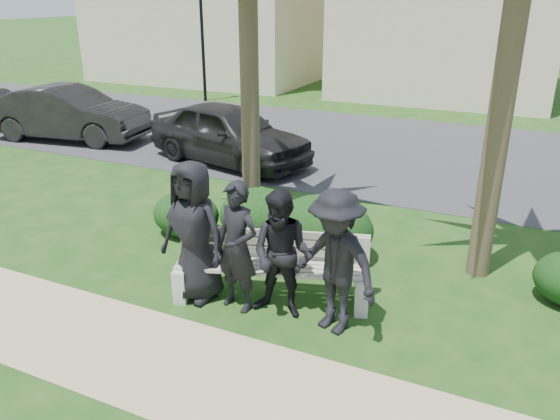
{
  "coord_description": "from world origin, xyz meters",
  "views": [
    {
      "loc": [
        2.5,
        -5.79,
        3.79
      ],
      "look_at": [
        -0.68,
        1.0,
        0.83
      ],
      "focal_mm": 35.0,
      "sensor_mm": 36.0,
      "label": 1
    }
  ],
  "objects_px": {
    "park_bench": "(273,272)",
    "car_b": "(69,114)",
    "man_c": "(282,255)",
    "man_b": "(237,247)",
    "car_a": "(229,133)",
    "man_d": "(335,262)",
    "street_lamp": "(202,20)",
    "man_a": "(194,232)"
  },
  "relations": [
    {
      "from": "man_a",
      "to": "car_a",
      "type": "distance_m",
      "value": 6.29
    },
    {
      "from": "man_a",
      "to": "car_a",
      "type": "bearing_deg",
      "value": 120.55
    },
    {
      "from": "man_d",
      "to": "car_a",
      "type": "distance_m",
      "value": 7.29
    },
    {
      "from": "park_bench",
      "to": "man_b",
      "type": "relative_size",
      "value": 1.57
    },
    {
      "from": "park_bench",
      "to": "man_a",
      "type": "bearing_deg",
      "value": -176.56
    },
    {
      "from": "man_d",
      "to": "car_a",
      "type": "bearing_deg",
      "value": 148.45
    },
    {
      "from": "park_bench",
      "to": "street_lamp",
      "type": "bearing_deg",
      "value": 108.33
    },
    {
      "from": "park_bench",
      "to": "man_b",
      "type": "xyz_separation_m",
      "value": [
        -0.32,
        -0.36,
        0.46
      ]
    },
    {
      "from": "park_bench",
      "to": "man_d",
      "type": "height_order",
      "value": "man_d"
    },
    {
      "from": "car_a",
      "to": "man_c",
      "type": "bearing_deg",
      "value": -130.79
    },
    {
      "from": "street_lamp",
      "to": "car_a",
      "type": "height_order",
      "value": "street_lamp"
    },
    {
      "from": "street_lamp",
      "to": "man_c",
      "type": "height_order",
      "value": "street_lamp"
    },
    {
      "from": "man_a",
      "to": "car_b",
      "type": "xyz_separation_m",
      "value": [
        -7.91,
        5.73,
        -0.21
      ]
    },
    {
      "from": "man_a",
      "to": "car_a",
      "type": "relative_size",
      "value": 0.45
    },
    {
      "from": "man_c",
      "to": "man_b",
      "type": "bearing_deg",
      "value": -174.62
    },
    {
      "from": "park_bench",
      "to": "man_b",
      "type": "height_order",
      "value": "man_b"
    },
    {
      "from": "man_c",
      "to": "park_bench",
      "type": "bearing_deg",
      "value": 130.89
    },
    {
      "from": "car_a",
      "to": "car_b",
      "type": "distance_m",
      "value": 5.16
    },
    {
      "from": "man_c",
      "to": "man_d",
      "type": "distance_m",
      "value": 0.7
    },
    {
      "from": "street_lamp",
      "to": "man_b",
      "type": "bearing_deg",
      "value": -55.96
    },
    {
      "from": "car_a",
      "to": "park_bench",
      "type": "bearing_deg",
      "value": -131.3
    },
    {
      "from": "car_b",
      "to": "man_d",
      "type": "bearing_deg",
      "value": -128.75
    },
    {
      "from": "man_a",
      "to": "car_b",
      "type": "height_order",
      "value": "man_a"
    },
    {
      "from": "man_b",
      "to": "man_c",
      "type": "xyz_separation_m",
      "value": [
        0.58,
        0.09,
        -0.03
      ]
    },
    {
      "from": "park_bench",
      "to": "man_a",
      "type": "height_order",
      "value": "man_a"
    },
    {
      "from": "man_c",
      "to": "car_a",
      "type": "height_order",
      "value": "man_c"
    },
    {
      "from": "man_c",
      "to": "car_b",
      "type": "height_order",
      "value": "man_c"
    },
    {
      "from": "man_c",
      "to": "car_b",
      "type": "distance_m",
      "value": 10.73
    },
    {
      "from": "street_lamp",
      "to": "man_b",
      "type": "xyz_separation_m",
      "value": [
        8.4,
        -12.44,
        -2.09
      ]
    },
    {
      "from": "car_a",
      "to": "car_b",
      "type": "height_order",
      "value": "car_b"
    },
    {
      "from": "park_bench",
      "to": "car_b",
      "type": "distance_m",
      "value": 10.37
    },
    {
      "from": "man_d",
      "to": "man_a",
      "type": "bearing_deg",
      "value": -159.74
    },
    {
      "from": "street_lamp",
      "to": "car_a",
      "type": "xyz_separation_m",
      "value": [
        5.01,
        -6.79,
        -2.22
      ]
    },
    {
      "from": "car_a",
      "to": "man_b",
      "type": "bearing_deg",
      "value": -135.37
    },
    {
      "from": "car_a",
      "to": "car_b",
      "type": "xyz_separation_m",
      "value": [
        -5.16,
        0.09,
        0.01
      ]
    },
    {
      "from": "man_b",
      "to": "park_bench",
      "type": "bearing_deg",
      "value": 59.29
    },
    {
      "from": "man_d",
      "to": "car_b",
      "type": "distance_m",
      "value": 11.35
    },
    {
      "from": "street_lamp",
      "to": "car_b",
      "type": "relative_size",
      "value": 0.96
    },
    {
      "from": "park_bench",
      "to": "man_d",
      "type": "bearing_deg",
      "value": -35.34
    },
    {
      "from": "man_b",
      "to": "man_c",
      "type": "bearing_deg",
      "value": 19.37
    },
    {
      "from": "man_b",
      "to": "car_a",
      "type": "xyz_separation_m",
      "value": [
        -3.39,
        5.64,
        -0.13
      ]
    },
    {
      "from": "man_b",
      "to": "street_lamp",
      "type": "bearing_deg",
      "value": 134.59
    }
  ]
}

